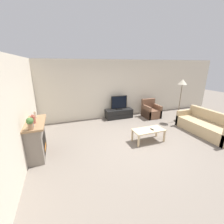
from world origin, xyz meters
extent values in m
plane|color=slate|center=(0.00, 0.00, 0.00)|extent=(24.00, 24.00, 0.00)
cube|color=beige|center=(0.00, 2.93, 1.35)|extent=(12.00, 0.06, 2.70)
cube|color=beige|center=(-3.35, 0.00, 1.35)|extent=(0.06, 12.00, 2.70)
cube|color=slate|center=(-3.13, 0.51, 0.48)|extent=(0.39, 1.11, 0.96)
cube|color=black|center=(-2.92, 0.51, 0.36)|extent=(0.01, 0.61, 0.53)
cube|color=orange|center=(-2.92, 0.51, 0.22)|extent=(0.01, 0.43, 0.11)
cube|color=#93704C|center=(-3.10, 0.51, 0.98)|extent=(0.51, 1.23, 0.05)
cylinder|color=#385670|center=(-3.11, 0.14, 1.10)|extent=(0.08, 0.08, 0.19)
sphere|color=#385670|center=(-3.11, 0.14, 1.20)|extent=(0.04, 0.04, 0.04)
cylinder|color=#994C3D|center=(-3.11, 0.42, 1.11)|extent=(0.12, 0.12, 0.20)
sphere|color=#994C3D|center=(-3.11, 0.42, 1.21)|extent=(0.07, 0.07, 0.07)
cylinder|color=beige|center=(-3.11, 0.88, 1.10)|extent=(0.07, 0.07, 0.18)
sphere|color=beige|center=(-3.11, 0.88, 1.19)|extent=(0.04, 0.04, 0.04)
cylinder|color=#936B4C|center=(-3.11, -0.01, 1.08)|extent=(0.12, 0.12, 0.16)
sphere|color=#477038|center=(-3.11, -0.01, 1.23)|extent=(0.16, 0.16, 0.16)
cube|color=black|center=(0.24, 2.62, 0.21)|extent=(1.29, 0.49, 0.43)
cube|color=black|center=(0.24, 2.37, 0.21)|extent=(1.27, 0.01, 0.01)
cube|color=black|center=(0.24, 2.62, 0.45)|extent=(0.28, 0.18, 0.04)
cube|color=black|center=(0.24, 2.62, 0.77)|extent=(0.79, 0.03, 0.62)
cube|color=black|center=(0.24, 2.60, 0.77)|extent=(0.72, 0.01, 0.55)
cube|color=brown|center=(1.76, 2.18, 0.20)|extent=(0.70, 0.76, 0.40)
cube|color=brown|center=(1.76, 2.49, 0.63)|extent=(0.70, 0.14, 0.46)
cube|color=brown|center=(1.46, 2.18, 0.30)|extent=(0.10, 0.76, 0.61)
cube|color=brown|center=(2.06, 2.18, 0.30)|extent=(0.10, 0.76, 0.61)
cube|color=#CCB289|center=(0.27, 0.13, 0.41)|extent=(1.05, 0.51, 0.03)
cube|color=#CCB289|center=(-0.21, -0.08, 0.20)|extent=(0.05, 0.05, 0.40)
cube|color=#CCB289|center=(0.76, -0.08, 0.20)|extent=(0.05, 0.05, 0.40)
cube|color=#CCB289|center=(-0.21, 0.34, 0.20)|extent=(0.05, 0.05, 0.40)
cube|color=#CCB289|center=(0.76, 0.34, 0.20)|extent=(0.05, 0.05, 0.40)
cube|color=black|center=(0.37, 0.09, 0.44)|extent=(0.06, 0.15, 0.02)
cube|color=tan|center=(2.61, -0.05, 0.21)|extent=(0.88, 2.04, 0.42)
cube|color=tan|center=(2.97, -0.05, 0.62)|extent=(0.16, 2.04, 0.40)
cube|color=tan|center=(2.61, 0.92, 0.32)|extent=(0.88, 0.11, 0.64)
cylinder|color=black|center=(2.58, 1.30, 0.01)|extent=(0.30, 0.30, 0.01)
cylinder|color=brown|center=(2.58, 1.30, 0.84)|extent=(0.03, 0.03, 1.65)
cone|color=beige|center=(2.58, 1.30, 1.77)|extent=(0.38, 0.38, 0.22)
camera|label=1|loc=(-2.41, -3.72, 2.48)|focal=24.00mm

